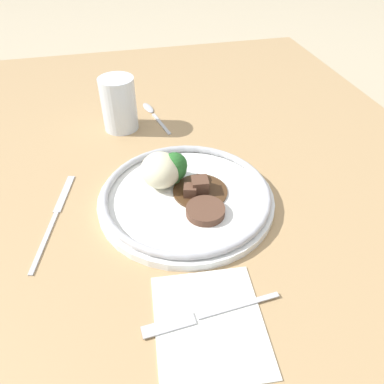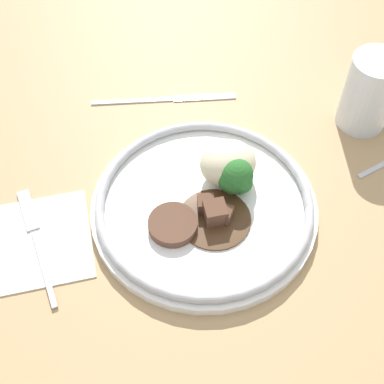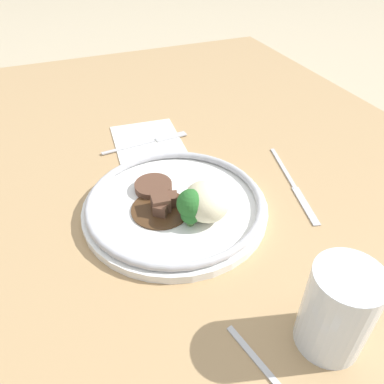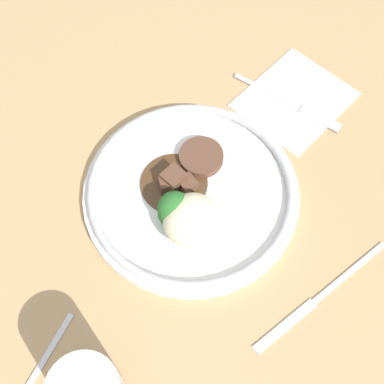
{
  "view_description": "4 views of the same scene",
  "coord_description": "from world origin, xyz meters",
  "px_view_note": "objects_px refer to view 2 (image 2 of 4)",
  "views": [
    {
      "loc": [
        -0.44,
        0.08,
        0.46
      ],
      "look_at": [
        0.02,
        -0.03,
        0.07
      ],
      "focal_mm": 35.0,
      "sensor_mm": 36.0,
      "label": 1
    },
    {
      "loc": [
        -0.12,
        -0.39,
        0.61
      ],
      "look_at": [
        0.0,
        -0.01,
        0.08
      ],
      "focal_mm": 50.0,
      "sensor_mm": 36.0,
      "label": 2
    },
    {
      "loc": [
        0.44,
        -0.16,
        0.43
      ],
      "look_at": [
        0.04,
        0.0,
        0.09
      ],
      "focal_mm": 35.0,
      "sensor_mm": 36.0,
      "label": 3
    },
    {
      "loc": [
        0.28,
        0.19,
        0.68
      ],
      "look_at": [
        0.03,
        -0.01,
        0.08
      ],
      "focal_mm": 50.0,
      "sensor_mm": 36.0,
      "label": 4
    }
  ],
  "objects_px": {
    "plate": "(208,200)",
    "knife": "(170,99)",
    "fork": "(34,233)",
    "juice_glass": "(368,96)"
  },
  "relations": [
    {
      "from": "fork",
      "to": "juice_glass",
      "type": "bearing_deg",
      "value": -88.28
    },
    {
      "from": "knife",
      "to": "fork",
      "type": "bearing_deg",
      "value": -128.21
    },
    {
      "from": "juice_glass",
      "to": "fork",
      "type": "relative_size",
      "value": 0.62
    },
    {
      "from": "plate",
      "to": "juice_glass",
      "type": "relative_size",
      "value": 2.6
    },
    {
      "from": "fork",
      "to": "knife",
      "type": "distance_m",
      "value": 0.29
    },
    {
      "from": "plate",
      "to": "fork",
      "type": "bearing_deg",
      "value": 172.72
    },
    {
      "from": "juice_glass",
      "to": "fork",
      "type": "xyz_separation_m",
      "value": [
        -0.48,
        -0.05,
        -0.05
      ]
    },
    {
      "from": "juice_glass",
      "to": "fork",
      "type": "bearing_deg",
      "value": -173.99
    },
    {
      "from": "plate",
      "to": "knife",
      "type": "bearing_deg",
      "value": 87.27
    },
    {
      "from": "fork",
      "to": "knife",
      "type": "relative_size",
      "value": 0.83
    }
  ]
}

